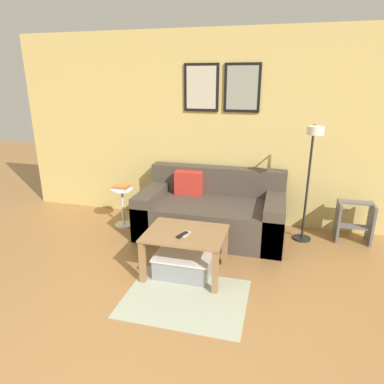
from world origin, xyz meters
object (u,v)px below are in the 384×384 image
at_px(coffee_table, 185,241).
at_px(floor_lamp, 311,165).
at_px(book_stack, 121,187).
at_px(couch, 212,212).
at_px(storage_bin, 184,264).
at_px(side_table, 123,204).
at_px(cell_phone, 185,234).
at_px(step_stool, 354,221).
at_px(remote_control, 182,235).

xyz_separation_m(coffee_table, floor_lamp, (1.21, 1.00, 0.63)).
height_order(coffee_table, book_stack, book_stack).
height_order(couch, storage_bin, couch).
bearing_deg(side_table, coffee_table, -39.57).
bearing_deg(cell_phone, step_stool, 44.26).
bearing_deg(side_table, remote_control, -42.10).
height_order(couch, remote_control, couch).
distance_m(book_stack, step_stool, 3.00).
relative_size(side_table, book_stack, 2.28).
height_order(storage_bin, step_stool, step_stool).
relative_size(side_table, step_stool, 1.06).
relative_size(couch, book_stack, 7.86).
xyz_separation_m(coffee_table, remote_control, (-0.01, -0.08, 0.10)).
height_order(side_table, cell_phone, side_table).
height_order(coffee_table, storage_bin, coffee_table).
bearing_deg(cell_phone, remote_control, -103.31).
distance_m(cell_phone, step_stool, 2.24).
relative_size(coffee_table, step_stool, 1.61).
height_order(side_table, book_stack, book_stack).
distance_m(coffee_table, step_stool, 2.21).
bearing_deg(storage_bin, side_table, 139.31).
height_order(coffee_table, remote_control, remote_control).
distance_m(couch, side_table, 1.23).
bearing_deg(coffee_table, cell_phone, -80.92).
bearing_deg(book_stack, floor_lamp, 1.28).
height_order(couch, step_stool, couch).
bearing_deg(couch, cell_phone, -92.78).
height_order(couch, coffee_table, couch).
bearing_deg(step_stool, couch, -172.82).
distance_m(storage_bin, remote_control, 0.36).
bearing_deg(step_stool, side_table, -174.41).
bearing_deg(couch, remote_control, -93.45).
xyz_separation_m(side_table, remote_control, (1.16, -1.05, 0.16)).
xyz_separation_m(coffee_table, book_stack, (-1.16, 0.94, 0.19)).
xyz_separation_m(storage_bin, step_stool, (1.83, 1.28, 0.15)).
relative_size(coffee_table, floor_lamp, 0.56).
relative_size(storage_bin, side_table, 1.10).
height_order(couch, floor_lamp, floor_lamp).
distance_m(floor_lamp, step_stool, 0.98).
height_order(coffee_table, cell_phone, cell_phone).
relative_size(remote_control, cell_phone, 1.07).
distance_m(side_table, step_stool, 2.99).
xyz_separation_m(floor_lamp, step_stool, (0.60, 0.26, -0.73)).
bearing_deg(remote_control, storage_bin, 116.79).
bearing_deg(couch, storage_bin, -93.91).
bearing_deg(cell_phone, floor_lamp, 49.39).
xyz_separation_m(floor_lamp, side_table, (-2.38, -0.03, -0.68)).
xyz_separation_m(coffee_table, step_stool, (1.81, 1.25, -0.10)).
xyz_separation_m(coffee_table, side_table, (-1.17, 0.96, -0.06)).
xyz_separation_m(remote_control, cell_phone, (0.01, 0.04, -0.01)).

